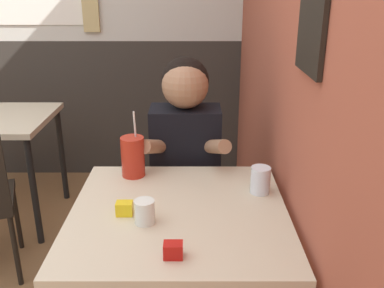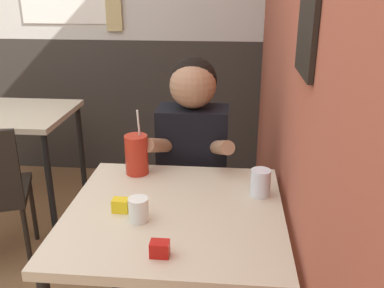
% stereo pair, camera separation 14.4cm
% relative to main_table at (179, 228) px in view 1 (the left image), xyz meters
% --- Properties ---
extents(brick_wall_right, '(0.08, 4.26, 2.70)m').
position_rel_main_table_xyz_m(brick_wall_right, '(0.46, 0.79, 0.70)').
color(brick_wall_right, '#9E4C38').
rests_on(brick_wall_right, ground_plane).
extents(back_wall, '(5.56, 0.09, 2.70)m').
position_rel_main_table_xyz_m(back_wall, '(-0.86, 1.95, 0.70)').
color(back_wall, silver).
rests_on(back_wall, ground_plane).
extents(main_table, '(0.81, 0.80, 0.73)m').
position_rel_main_table_xyz_m(main_table, '(0.00, 0.00, 0.00)').
color(main_table, beige).
rests_on(main_table, ground_plane).
extents(person_seated, '(0.42, 0.42, 1.20)m').
position_rel_main_table_xyz_m(person_seated, '(0.02, 0.57, -0.00)').
color(person_seated, black).
rests_on(person_seated, ground_plane).
extents(cocktail_pitcher, '(0.10, 0.10, 0.30)m').
position_rel_main_table_xyz_m(cocktail_pitcher, '(-0.21, 0.31, 0.17)').
color(cocktail_pitcher, '#B22819').
rests_on(cocktail_pitcher, main_table).
extents(glass_near_pitcher, '(0.08, 0.08, 0.11)m').
position_rel_main_table_xyz_m(glass_near_pitcher, '(0.32, 0.15, 0.13)').
color(glass_near_pitcher, silver).
rests_on(glass_near_pitcher, main_table).
extents(glass_center, '(0.07, 0.07, 0.09)m').
position_rel_main_table_xyz_m(glass_center, '(-0.12, -0.08, 0.12)').
color(glass_center, silver).
rests_on(glass_center, main_table).
extents(condiment_ketchup, '(0.06, 0.04, 0.05)m').
position_rel_main_table_xyz_m(condiment_ketchup, '(-0.01, -0.29, 0.10)').
color(condiment_ketchup, '#B7140F').
rests_on(condiment_ketchup, main_table).
extents(condiment_mustard, '(0.06, 0.04, 0.05)m').
position_rel_main_table_xyz_m(condiment_mustard, '(-0.20, -0.03, 0.10)').
color(condiment_mustard, yellow).
rests_on(condiment_mustard, main_table).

